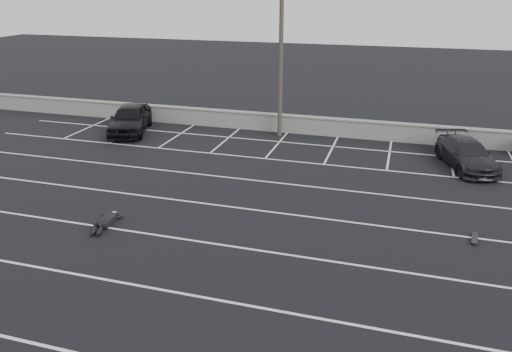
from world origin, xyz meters
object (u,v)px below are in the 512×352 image
(car_right, at_px, (467,154))
(utility_pole, at_px, (281,55))
(person, at_px, (108,217))
(skateboard, at_px, (475,239))
(car_left, at_px, (130,119))

(car_right, distance_m, utility_pole, 10.97)
(person, bearing_deg, skateboard, 3.03)
(car_left, bearing_deg, utility_pole, -5.69)
(car_right, xyz_separation_m, skateboard, (-0.32, -7.81, -0.59))
(car_left, xyz_separation_m, car_right, (18.55, -0.72, -0.17))
(skateboard, bearing_deg, utility_pole, 141.15)
(car_left, distance_m, person, 12.18)
(utility_pole, bearing_deg, car_right, -14.62)
(person, xyz_separation_m, skateboard, (12.89, 2.40, -0.16))
(car_right, bearing_deg, car_left, 159.86)
(car_right, distance_m, person, 16.70)
(car_left, height_order, skateboard, car_left)
(car_left, distance_m, car_right, 18.56)
(utility_pole, distance_m, person, 13.92)
(car_left, bearing_deg, skateboard, -42.92)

